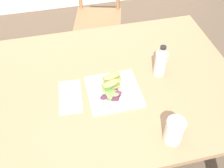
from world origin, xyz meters
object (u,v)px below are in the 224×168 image
(dining_table, at_px, (110,96))
(plate_lunch, at_px, (114,92))
(sandwich_half_front, at_px, (111,85))
(mason_jar_iced_tea, at_px, (174,131))
(chair_wooden_far, at_px, (98,17))
(sandwich_half_back, at_px, (112,78))
(bottle_cold_brew, at_px, (160,65))
(fork_on_napkin, at_px, (70,94))

(dining_table, bearing_deg, plate_lunch, -84.44)
(sandwich_half_front, xyz_separation_m, mason_jar_iced_tea, (0.20, -0.34, 0.02))
(chair_wooden_far, height_order, sandwich_half_front, chair_wooden_far)
(mason_jar_iced_tea, bearing_deg, sandwich_half_back, 114.65)
(chair_wooden_far, bearing_deg, bottle_cold_brew, -82.91)
(chair_wooden_far, bearing_deg, plate_lunch, -96.83)
(dining_table, height_order, sandwich_half_back, sandwich_half_back)
(chair_wooden_far, bearing_deg, dining_table, -97.60)
(plate_lunch, height_order, sandwich_half_front, sandwich_half_front)
(plate_lunch, distance_m, bottle_cold_brew, 0.29)
(plate_lunch, bearing_deg, chair_wooden_far, 83.17)
(fork_on_napkin, distance_m, bottle_cold_brew, 0.50)
(chair_wooden_far, relative_size, bottle_cold_brew, 4.67)
(sandwich_half_front, height_order, sandwich_half_back, same)
(sandwich_half_front, bearing_deg, plate_lunch, -60.78)
(dining_table, distance_m, bottle_cold_brew, 0.33)
(sandwich_half_front, bearing_deg, fork_on_napkin, 174.41)
(sandwich_half_back, height_order, bottle_cold_brew, bottle_cold_brew)
(mason_jar_iced_tea, bearing_deg, dining_table, 115.99)
(chair_wooden_far, xyz_separation_m, mason_jar_iced_tea, (0.05, -1.49, 0.35))
(chair_wooden_far, height_order, plate_lunch, chair_wooden_far)
(mason_jar_iced_tea, bearing_deg, chair_wooden_far, 91.83)
(dining_table, height_order, chair_wooden_far, chair_wooden_far)
(bottle_cold_brew, bearing_deg, dining_table, -178.29)
(fork_on_napkin, bearing_deg, chair_wooden_far, 72.33)
(sandwich_half_front, height_order, bottle_cold_brew, bottle_cold_brew)
(sandwich_half_front, distance_m, fork_on_napkin, 0.21)
(dining_table, relative_size, fork_on_napkin, 7.47)
(sandwich_half_back, bearing_deg, chair_wooden_far, 83.08)
(fork_on_napkin, relative_size, bottle_cold_brew, 1.00)
(sandwich_half_back, bearing_deg, bottle_cold_brew, 2.46)
(bottle_cold_brew, height_order, mason_jar_iced_tea, bottle_cold_brew)
(plate_lunch, bearing_deg, dining_table, 95.56)
(dining_table, xyz_separation_m, fork_on_napkin, (-0.21, -0.03, 0.11))
(plate_lunch, relative_size, mason_jar_iced_tea, 2.06)
(chair_wooden_far, xyz_separation_m, sandwich_half_front, (-0.15, -1.14, 0.33))
(chair_wooden_far, bearing_deg, sandwich_half_back, -96.92)
(dining_table, bearing_deg, chair_wooden_far, 82.40)
(plate_lunch, relative_size, bottle_cold_brew, 1.43)
(dining_table, xyz_separation_m, sandwich_half_front, (-0.00, -0.05, 0.14))
(chair_wooden_far, xyz_separation_m, fork_on_napkin, (-0.36, -1.12, 0.30))
(chair_wooden_far, xyz_separation_m, plate_lunch, (-0.14, -1.16, 0.30))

